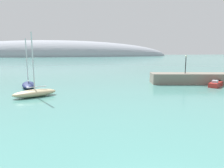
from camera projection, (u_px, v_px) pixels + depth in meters
The scene contains 6 objects.
breakwater_rocks at pixel (208, 78), 39.56m from camera, with size 22.25×3.87×1.99m, color gray.
distant_ridge at pixel (55, 56), 230.33m from camera, with size 269.09×62.53×35.92m, color #999EA8.
sailboat_navy_near_shore at pixel (28, 84), 35.54m from camera, with size 3.23×7.09×8.38m.
sailboat_sand_end_of_line at pixel (35, 93), 28.07m from camera, with size 6.22×4.24×8.80m.
motorboat_red_foreground at pixel (216, 84), 36.11m from camera, with size 4.27×3.65×1.17m.
harbor_lamp_post at pixel (186, 62), 38.69m from camera, with size 0.36×0.36×3.50m.
Camera 1 is at (-3.79, -6.36, 6.29)m, focal length 32.52 mm.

